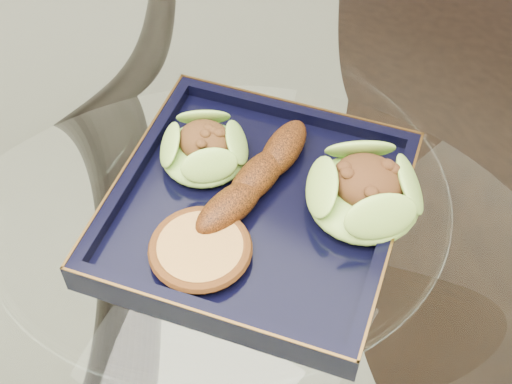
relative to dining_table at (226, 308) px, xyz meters
The scene contains 7 objects.
dining_table is the anchor object (origin of this frame).
dining_chair 0.54m from the dining_table, 86.76° to the left, with size 0.50×0.50×0.89m.
navy_plate 0.18m from the dining_table, 44.52° to the left, with size 0.27×0.27×0.02m, color black.
lettuce_wrap_left 0.21m from the dining_table, 136.85° to the left, with size 0.09×0.09×0.03m, color #5A9029.
lettuce_wrap_right 0.25m from the dining_table, 34.41° to the left, with size 0.11×0.11×0.04m, color #67A02E.
roasted_plantain 0.20m from the dining_table, 72.34° to the left, with size 0.16×0.03×0.03m, color #572609.
crumb_patty 0.20m from the dining_table, 75.08° to the right, with size 0.08×0.08×0.02m, color #C39141.
Camera 1 is at (0.25, -0.34, 1.32)m, focal length 50.00 mm.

